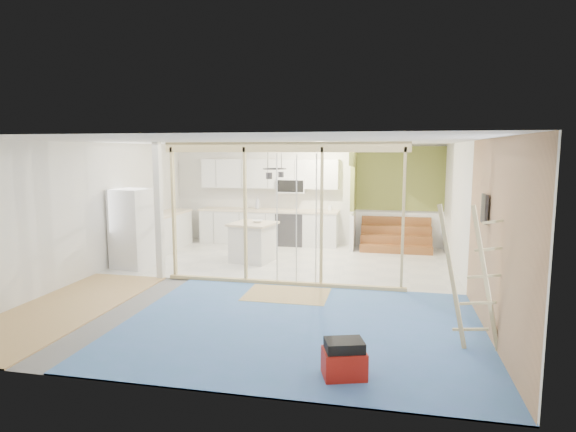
% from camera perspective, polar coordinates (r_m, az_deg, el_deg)
% --- Properties ---
extents(room, '(7.01, 8.01, 2.61)m').
position_cam_1_polar(room, '(8.67, -2.56, 0.20)').
color(room, slate).
rests_on(room, ground).
extents(floor_overlays, '(7.00, 8.00, 0.03)m').
position_cam_1_polar(floor_overlays, '(8.97, -1.96, -7.96)').
color(floor_overlays, silver).
rests_on(floor_overlays, room).
extents(stud_frame, '(4.66, 0.14, 2.60)m').
position_cam_1_polar(stud_frame, '(8.70, -4.31, 2.24)').
color(stud_frame, '#CCBD7C').
rests_on(stud_frame, room).
extents(base_cabinets, '(4.45, 2.24, 0.93)m').
position_cam_1_polar(base_cabinets, '(12.42, -5.88, -1.43)').
color(base_cabinets, silver).
rests_on(base_cabinets, room).
extents(upper_cabinets, '(3.60, 0.41, 0.85)m').
position_cam_1_polar(upper_cabinets, '(12.51, -1.97, 4.90)').
color(upper_cabinets, silver).
rests_on(upper_cabinets, room).
extents(green_partition, '(2.25, 1.51, 2.60)m').
position_cam_1_polar(green_partition, '(12.07, 11.29, 0.48)').
color(green_partition, olive).
rests_on(green_partition, room).
extents(pot_rack, '(0.52, 0.52, 0.72)m').
position_cam_1_polar(pot_rack, '(10.51, -1.64, 5.33)').
color(pot_rack, black).
rests_on(pot_rack, room).
extents(sheathing_panel, '(0.02, 4.00, 2.60)m').
position_cam_1_polar(sheathing_panel, '(6.56, 23.47, -2.86)').
color(sheathing_panel, tan).
rests_on(sheathing_panel, room).
extents(electrical_panel, '(0.04, 0.30, 0.40)m').
position_cam_1_polar(electrical_panel, '(7.08, 22.26, 0.80)').
color(electrical_panel, '#343439').
rests_on(electrical_panel, room).
extents(ceiling_light, '(0.32, 0.32, 0.08)m').
position_cam_1_polar(ceiling_light, '(11.35, 8.18, 8.18)').
color(ceiling_light, '#FFEABF').
rests_on(ceiling_light, room).
extents(fridge, '(0.82, 0.79, 1.66)m').
position_cam_1_polar(fridge, '(10.49, -17.89, -1.45)').
color(fridge, silver).
rests_on(fridge, room).
extents(island, '(1.05, 1.05, 0.88)m').
position_cam_1_polar(island, '(10.61, -4.17, -3.16)').
color(island, silver).
rests_on(island, room).
extents(bowl, '(0.30, 0.30, 0.06)m').
position_cam_1_polar(bowl, '(10.54, -3.65, -0.63)').
color(bowl, white).
rests_on(bowl, island).
extents(soap_bottle_a, '(0.12, 0.12, 0.31)m').
position_cam_1_polar(soap_bottle_a, '(12.64, -3.66, 1.58)').
color(soap_bottle_a, '#A8ABBB').
rests_on(soap_bottle_a, base_cabinets).
extents(soap_bottle_b, '(0.10, 0.10, 0.19)m').
position_cam_1_polar(soap_bottle_b, '(12.30, 5.00, 1.10)').
color(soap_bottle_b, white).
rests_on(soap_bottle_b, base_cabinets).
extents(toolbox, '(0.53, 0.46, 0.43)m').
position_cam_1_polar(toolbox, '(5.42, 6.66, -16.61)').
color(toolbox, maroon).
rests_on(toolbox, room).
extents(ladder, '(0.94, 0.19, 1.77)m').
position_cam_1_polar(ladder, '(6.31, 21.08, -6.77)').
color(ladder, '#CCB97D').
rests_on(ladder, room).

